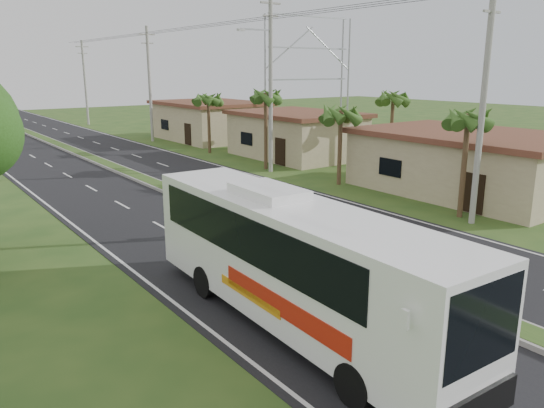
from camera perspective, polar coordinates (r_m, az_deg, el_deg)
ground at (r=19.00m, az=11.39°, el=-7.70°), size 180.00×180.00×0.00m
road_asphalt at (r=35.05m, az=-13.42°, el=2.39°), size 14.00×160.00×0.02m
median_strip at (r=35.03m, az=-13.43°, el=2.54°), size 1.20×160.00×0.18m
lane_edge_left at (r=33.11m, az=-24.11°, el=0.81°), size 0.12×160.00×0.01m
lane_edge_right at (r=38.09m, az=-4.12°, el=3.67°), size 0.12×160.00×0.01m
shop_near at (r=32.88m, az=20.43°, el=4.24°), size 8.60×12.60×3.52m
shop_mid at (r=43.62m, az=2.61°, el=7.52°), size 7.60×10.60×3.67m
shop_far at (r=55.15m, az=-6.66°, el=8.94°), size 8.60×11.60×3.82m
palm_verge_a at (r=26.73m, az=20.35°, el=8.54°), size 2.40×2.40×5.45m
palm_verge_b at (r=32.86m, az=7.42°, el=9.56°), size 2.40×2.40×5.05m
palm_verge_c at (r=37.82m, az=-0.69°, el=11.45°), size 2.40×2.40×5.85m
palm_verge_d at (r=45.70m, az=-6.88°, el=11.13°), size 2.40×2.40×5.25m
palm_behind_shop at (r=40.74m, az=12.91°, el=11.04°), size 2.40×2.40×5.65m
utility_pole_a at (r=25.70m, az=21.77°, el=10.31°), size 1.60×0.28×11.00m
utility_pole_b at (r=36.78m, az=-0.19°, el=13.14°), size 3.20×0.28×12.00m
utility_pole_c at (r=54.25m, az=-13.03°, el=12.55°), size 1.60×0.28×11.00m
utility_pole_d at (r=73.02m, az=-19.47°, el=12.29°), size 1.60×0.28×10.50m
billboard_lattice at (r=54.57m, az=3.98°, el=14.10°), size 10.18×1.18×12.07m
coach_bus_main at (r=14.58m, az=2.11°, el=-5.49°), size 2.83×11.84×3.80m
motorcyclist at (r=23.17m, az=-2.84°, el=-1.40°), size 1.93×1.20×2.15m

